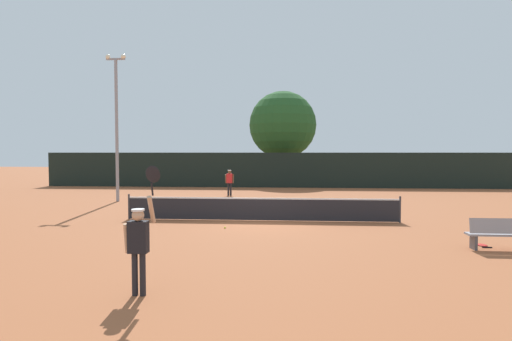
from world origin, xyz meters
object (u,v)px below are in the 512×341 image
(player_serving, at_px, (139,238))
(parked_car_near, at_px, (245,174))
(player_receiving, at_px, (229,180))
(spare_racket, at_px, (482,245))
(courtside_bench, at_px, (500,234))
(tennis_ball, at_px, (225,228))
(light_pole, at_px, (117,119))
(large_tree, at_px, (283,125))

(player_serving, distance_m, parked_car_near, 31.20)
(player_serving, bearing_deg, player_receiving, 92.64)
(spare_racket, xyz_separation_m, courtside_bench, (0.22, -0.54, 0.46))
(player_serving, distance_m, tennis_ball, 7.28)
(light_pole, height_order, large_tree, large_tree)
(courtside_bench, bearing_deg, large_tree, 104.46)
(tennis_ball, bearing_deg, player_serving, -94.85)
(player_receiving, distance_m, large_tree, 12.57)
(courtside_bench, bearing_deg, spare_racket, 112.35)
(spare_racket, xyz_separation_m, parked_car_near, (-9.99, 26.19, 0.76))
(light_pole, xyz_separation_m, parked_car_near, (5.76, 16.12, -4.02))
(spare_racket, distance_m, light_pole, 19.30)
(tennis_ball, relative_size, spare_racket, 0.13)
(tennis_ball, relative_size, light_pole, 0.01)
(tennis_ball, bearing_deg, spare_racket, -14.84)
(tennis_ball, xyz_separation_m, large_tree, (1.89, 22.83, 5.34))
(light_pole, distance_m, large_tree, 17.66)
(player_serving, distance_m, spare_racket, 10.23)
(large_tree, bearing_deg, courtside_bench, -75.54)
(large_tree, xyz_separation_m, parked_car_near, (-3.62, 1.18, -4.60))
(spare_racket, bearing_deg, large_tree, 104.28)
(player_serving, height_order, tennis_ball, player_serving)
(player_serving, xyz_separation_m, large_tree, (2.49, 30.00, 4.23))
(tennis_ball, bearing_deg, light_pole, 133.57)
(light_pole, xyz_separation_m, large_tree, (9.39, 14.95, 0.58))
(player_receiving, bearing_deg, player_serving, 92.64)
(player_serving, relative_size, light_pole, 0.31)
(courtside_bench, bearing_deg, tennis_ball, 162.16)
(player_serving, relative_size, courtside_bench, 1.44)
(player_serving, relative_size, large_tree, 0.30)
(spare_racket, height_order, parked_car_near, parked_car_near)
(parked_car_near, bearing_deg, player_serving, -82.57)
(light_pole, bearing_deg, courtside_bench, -33.59)
(player_serving, bearing_deg, large_tree, 85.25)
(player_serving, height_order, light_pole, light_pole)
(player_receiving, relative_size, spare_racket, 3.25)
(light_pole, distance_m, parked_car_near, 17.59)
(player_serving, bearing_deg, parked_car_near, 92.08)
(player_serving, bearing_deg, light_pole, 114.60)
(player_serving, distance_m, courtside_bench, 10.13)
(courtside_bench, distance_m, parked_car_near, 28.62)
(player_serving, bearing_deg, courtside_bench, 26.05)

